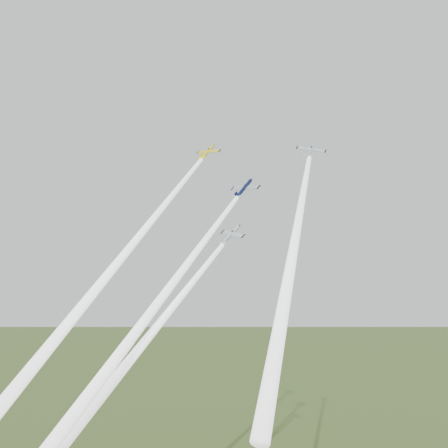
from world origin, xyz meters
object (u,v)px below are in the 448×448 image
plane_yellow (207,152)px  plane_navy (244,189)px  plane_silver_low (231,235)px  plane_silver_right (311,150)px

plane_yellow → plane_navy: 19.34m
plane_navy → plane_silver_low: plane_navy is taller
plane_navy → plane_silver_low: (0.19, -5.79, -10.74)m
plane_navy → plane_silver_right: size_ratio=1.21×
plane_yellow → plane_silver_right: bearing=0.1°
plane_silver_low → plane_yellow: bearing=155.6°
plane_yellow → plane_navy: (14.32, -6.31, -11.37)m
plane_yellow → plane_navy: bearing=-19.7°
plane_yellow → plane_silver_low: 29.09m
plane_yellow → plane_navy: plane_yellow is taller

